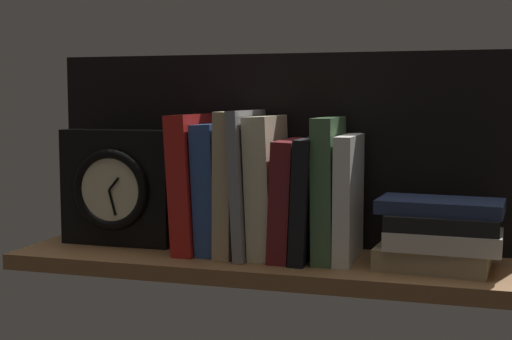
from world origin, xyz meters
TOP-DOWN VIEW (x-y plane):
  - ground_plane at (0.00, 0.00)cm, footprint 82.53×22.09cm
  - back_panel at (0.00, 10.44)cm, footprint 82.53×1.20cm
  - book_red_requiem at (-12.83, 1.52)cm, footprint 4.65×14.29cm
  - book_blue_modern at (-9.00, 1.52)cm, footprint 4.51×12.38cm
  - book_tan_shortstories at (-5.53, 1.52)cm, footprint 2.97×14.49cm
  - book_gray_chess at (-3.02, 1.52)cm, footprint 2.86×16.64cm
  - book_cream_twain at (0.01, 1.52)cm, footprint 4.74×13.62cm
  - book_maroon_dawkins at (3.81, 1.52)cm, footprint 3.95×15.39cm
  - book_black_skeptic at (6.93, 1.52)cm, footprint 3.12×16.62cm
  - book_green_romantic at (10.01, 1.52)cm, footprint 3.50×13.64cm
  - book_white_catcher at (13.18, 1.52)cm, footprint 2.64×14.29cm
  - framed_clock at (-27.02, 1.58)cm, footprint 19.90×6.20cm
  - book_stack_side at (27.11, -0.61)cm, footprint 18.87×13.29cm

SIDE VIEW (x-z plane):
  - ground_plane at x=0.00cm, z-range -2.50..0.00cm
  - book_stack_side at x=27.11cm, z-range 0.09..10.44cm
  - book_maroon_dawkins at x=3.81cm, z-range -0.06..18.78cm
  - book_black_skeptic at x=6.93cm, z-range -0.04..19.13cm
  - book_white_catcher at x=13.18cm, z-range 0.00..19.60cm
  - framed_clock at x=-27.02cm, z-range 0.00..19.90cm
  - book_blue_modern at x=-9.00cm, z-range -0.07..21.22cm
  - book_green_romantic at x=10.01cm, z-range -0.02..22.33cm
  - book_cream_twain at x=0.01cm, z-range -0.07..22.52cm
  - book_red_requiem at x=-12.83cm, z-range -0.07..22.71cm
  - book_tan_shortstories at x=-5.53cm, z-range -0.01..23.18cm
  - book_gray_chess at x=-3.02cm, z-range -0.03..23.41cm
  - back_panel at x=0.00cm, z-range 0.00..32.85cm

